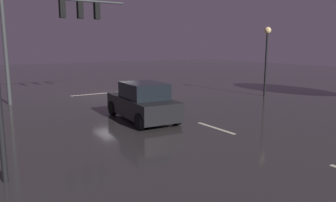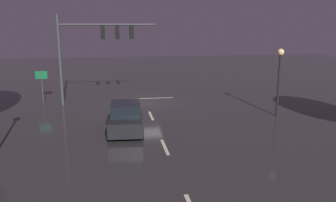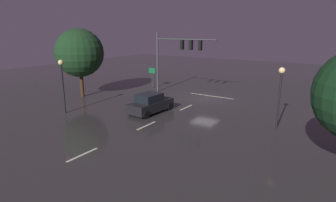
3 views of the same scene
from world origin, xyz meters
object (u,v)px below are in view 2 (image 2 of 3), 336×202
car_approaching (126,118)px  street_lamp_left_kerb (280,69)px  route_sign (42,79)px  traffic_signal_assembly (95,41)px

car_approaching → street_lamp_left_kerb: size_ratio=1.00×
street_lamp_left_kerb → route_sign: bearing=-23.0°
car_approaching → route_sign: bearing=-54.5°
car_approaching → street_lamp_left_kerb: street_lamp_left_kerb is taller
street_lamp_left_kerb → route_sign: (16.18, -6.87, -1.36)m
traffic_signal_assembly → car_approaching: (-1.90, 7.45, -3.94)m
traffic_signal_assembly → street_lamp_left_kerb: size_ratio=1.62×
street_lamp_left_kerb → route_sign: size_ratio=1.78×
traffic_signal_assembly → route_sign: 5.28m
traffic_signal_assembly → car_approaching: size_ratio=1.62×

